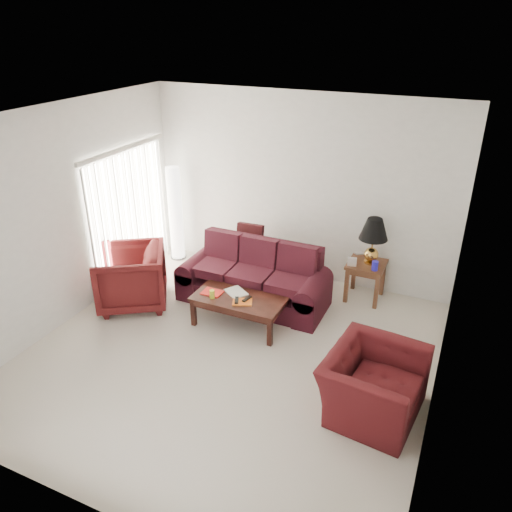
{
  "coord_description": "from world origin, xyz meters",
  "views": [
    {
      "loc": [
        2.5,
        -4.65,
        3.99
      ],
      "look_at": [
        0.0,
        0.85,
        1.05
      ],
      "focal_mm": 35.0,
      "sensor_mm": 36.0,
      "label": 1
    }
  ],
  "objects_px": {
    "end_table": "(365,281)",
    "floor_lamp": "(175,214)",
    "coffee_table": "(239,311)",
    "armchair_right": "(373,384)",
    "sofa": "(253,275)",
    "armchair_left": "(131,277)"
  },
  "relations": [
    {
      "from": "sofa",
      "to": "armchair_left",
      "type": "relative_size",
      "value": 2.23
    },
    {
      "from": "sofa",
      "to": "end_table",
      "type": "xyz_separation_m",
      "value": [
        1.52,
        0.81,
        -0.15
      ]
    },
    {
      "from": "end_table",
      "to": "armchair_left",
      "type": "bearing_deg",
      "value": -152.78
    },
    {
      "from": "sofa",
      "to": "end_table",
      "type": "bearing_deg",
      "value": 30.15
    },
    {
      "from": "floor_lamp",
      "to": "armchair_right",
      "type": "bearing_deg",
      "value": -30.91
    },
    {
      "from": "armchair_right",
      "to": "coffee_table",
      "type": "relative_size",
      "value": 0.87
    },
    {
      "from": "sofa",
      "to": "armchair_left",
      "type": "xyz_separation_m",
      "value": [
        -1.64,
        -0.81,
        -0.0
      ]
    },
    {
      "from": "floor_lamp",
      "to": "armchair_left",
      "type": "relative_size",
      "value": 1.71
    },
    {
      "from": "floor_lamp",
      "to": "armchair_left",
      "type": "height_order",
      "value": "floor_lamp"
    },
    {
      "from": "sofa",
      "to": "floor_lamp",
      "type": "relative_size",
      "value": 1.31
    },
    {
      "from": "end_table",
      "to": "armchair_right",
      "type": "relative_size",
      "value": 0.55
    },
    {
      "from": "sofa",
      "to": "armchair_left",
      "type": "height_order",
      "value": "sofa"
    },
    {
      "from": "armchair_left",
      "to": "sofa",
      "type": "bearing_deg",
      "value": 83.72
    },
    {
      "from": "armchair_left",
      "to": "coffee_table",
      "type": "bearing_deg",
      "value": 62.43
    },
    {
      "from": "end_table",
      "to": "coffee_table",
      "type": "bearing_deg",
      "value": -134.21
    },
    {
      "from": "armchair_left",
      "to": "coffee_table",
      "type": "distance_m",
      "value": 1.74
    },
    {
      "from": "floor_lamp",
      "to": "coffee_table",
      "type": "height_order",
      "value": "floor_lamp"
    },
    {
      "from": "sofa",
      "to": "armchair_right",
      "type": "relative_size",
      "value": 2.01
    },
    {
      "from": "armchair_right",
      "to": "end_table",
      "type": "bearing_deg",
      "value": 21.78
    },
    {
      "from": "armchair_left",
      "to": "coffee_table",
      "type": "height_order",
      "value": "armchair_left"
    },
    {
      "from": "end_table",
      "to": "floor_lamp",
      "type": "height_order",
      "value": "floor_lamp"
    },
    {
      "from": "end_table",
      "to": "floor_lamp",
      "type": "relative_size",
      "value": 0.35
    }
  ]
}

